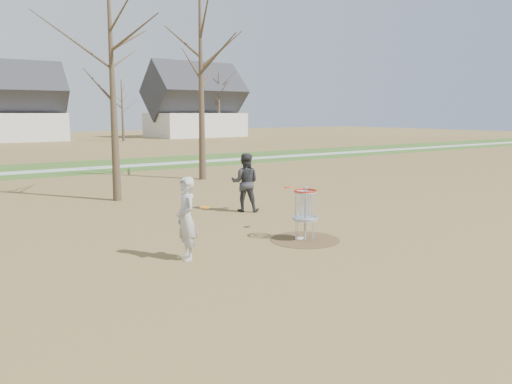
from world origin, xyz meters
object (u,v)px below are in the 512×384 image
Objects in this scene: player_standing at (186,219)px; player_throwing at (245,182)px; disc_grounded at (300,238)px; disc_golf_basket at (305,205)px.

player_throwing is (4.10, 3.90, 0.04)m from player_standing.
disc_grounded is 0.91m from disc_golf_basket.
player_standing reaches higher than disc_grounded.
player_standing is at bearing 177.31° from disc_golf_basket.
player_standing is 5.66m from player_throwing.
disc_golf_basket is (3.29, -0.15, -0.01)m from player_standing.
player_throwing is 4.12m from disc_grounded.
player_standing is 1.38× the size of disc_golf_basket.
player_standing is 3.36m from disc_grounded.
disc_golf_basket is (0.05, -0.14, 0.89)m from disc_grounded.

